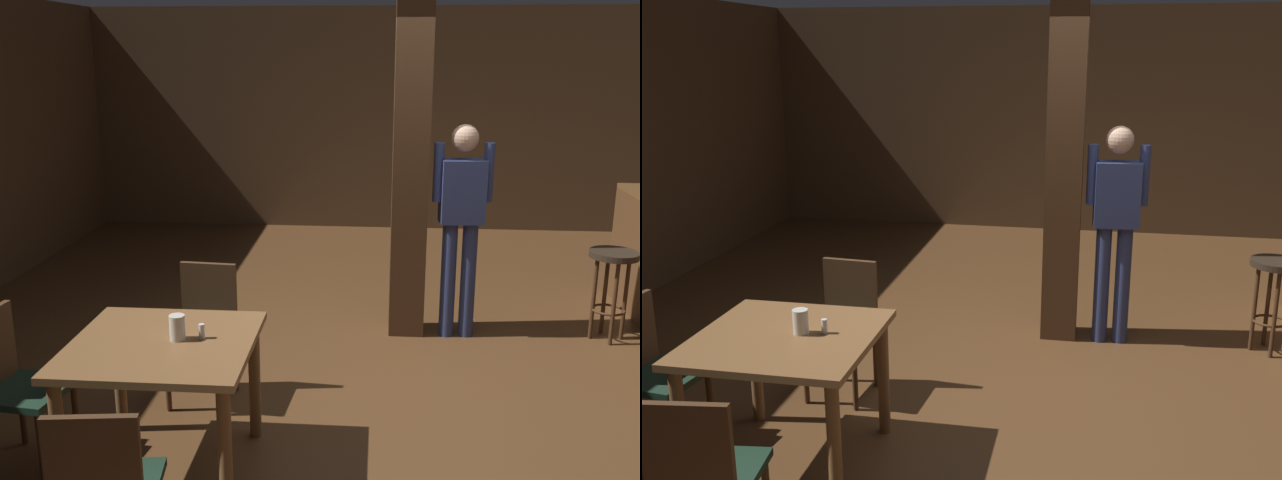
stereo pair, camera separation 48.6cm
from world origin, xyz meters
TOP-DOWN VIEW (x-y plane):
  - ground_plane at (0.00, 0.00)m, footprint 10.80×10.80m
  - wall_back at (0.00, 4.50)m, footprint 8.00×0.10m
  - pillar at (-0.01, 0.86)m, footprint 0.28×0.28m
  - dining_table at (-1.38, -1.32)m, footprint 0.97×0.97m
  - chair_north at (-1.38, -0.41)m, footprint 0.45×0.45m
  - chair_west at (-2.24, -1.31)m, footprint 0.47×0.47m
  - chair_south at (-1.36, -2.23)m, footprint 0.47×0.47m
  - napkin_cup at (-1.30, -1.29)m, footprint 0.08×0.08m
  - salt_shaker at (-1.18, -1.26)m, footprint 0.03×0.03m
  - standing_person at (0.40, 0.80)m, footprint 0.47×0.22m
  - bar_stool_near at (1.61, 0.81)m, footprint 0.38×0.38m

SIDE VIEW (x-z plane):
  - ground_plane at x=0.00m, z-range 0.00..0.00m
  - chair_north at x=-1.38m, z-range 0.06..0.95m
  - chair_west at x=-2.24m, z-range 0.06..0.95m
  - chair_south at x=-1.36m, z-range 0.06..0.95m
  - bar_stool_near at x=1.61m, z-range 0.19..0.93m
  - dining_table at x=-1.38m, z-range 0.26..1.03m
  - salt_shaker at x=-1.18m, z-range 0.77..0.85m
  - napkin_cup at x=-1.30m, z-range 0.77..0.91m
  - standing_person at x=0.40m, z-range 0.14..1.86m
  - wall_back at x=0.00m, z-range 0.00..2.80m
  - pillar at x=-0.01m, z-range 0.00..2.80m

